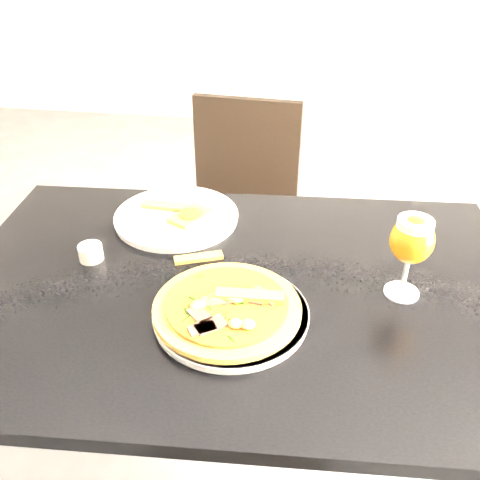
% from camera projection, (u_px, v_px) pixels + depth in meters
% --- Properties ---
extents(dining_table, '(1.25, 0.87, 0.75)m').
position_uv_depth(dining_table, '(236.00, 316.00, 1.17)').
color(dining_table, black).
rests_on(dining_table, ground).
extents(chair_far, '(0.43, 0.43, 0.86)m').
position_uv_depth(chair_far, '(239.00, 215.00, 1.91)').
color(chair_far, black).
rests_on(chair_far, ground).
extents(plate_main, '(0.38, 0.38, 0.02)m').
position_uv_depth(plate_main, '(231.00, 314.00, 1.02)').
color(plate_main, silver).
rests_on(plate_main, dining_table).
extents(pizza, '(0.28, 0.28, 0.03)m').
position_uv_depth(pizza, '(228.00, 306.00, 1.02)').
color(pizza, '#986024').
rests_on(pizza, plate_main).
extents(plate_second, '(0.34, 0.34, 0.02)m').
position_uv_depth(plate_second, '(177.00, 217.00, 1.33)').
color(plate_second, silver).
rests_on(plate_second, dining_table).
extents(crust_scraps, '(0.19, 0.12, 0.01)m').
position_uv_depth(crust_scraps, '(182.00, 212.00, 1.32)').
color(crust_scraps, '#986024').
rests_on(crust_scraps, plate_second).
extents(loose_crust, '(0.11, 0.06, 0.01)m').
position_uv_depth(loose_crust, '(199.00, 258.00, 1.19)').
color(loose_crust, '#986024').
rests_on(loose_crust, dining_table).
extents(sauce_cup, '(0.05, 0.05, 0.04)m').
position_uv_depth(sauce_cup, '(91.00, 252.00, 1.18)').
color(sauce_cup, beige).
rests_on(sauce_cup, dining_table).
extents(beer_glass, '(0.09, 0.09, 0.18)m').
position_uv_depth(beer_glass, '(412.00, 241.00, 1.02)').
color(beer_glass, silver).
rests_on(beer_glass, dining_table).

